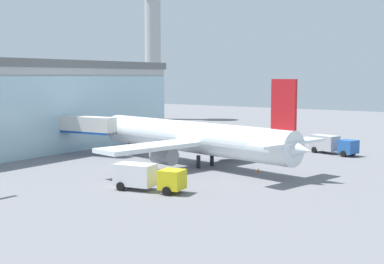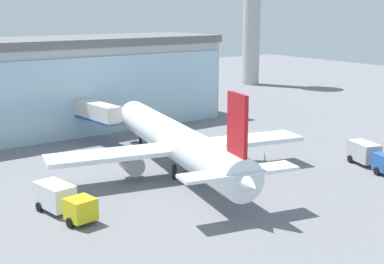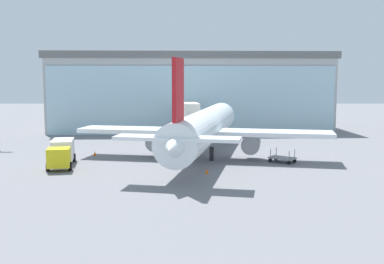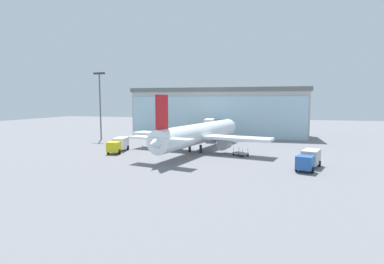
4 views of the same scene
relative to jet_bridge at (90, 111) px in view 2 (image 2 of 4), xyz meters
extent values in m
plane|color=slate|center=(0.26, -24.81, -4.24)|extent=(240.00, 240.00, 0.00)
cube|color=#AFAFAF|center=(0.26, 9.86, 2.10)|extent=(49.48, 16.50, 12.67)
cube|color=#A9CCDB|center=(0.55, 2.42, 1.47)|extent=(47.93, 2.19, 11.41)
cube|color=slate|center=(0.26, 9.86, 9.04)|extent=(50.47, 16.83, 1.20)
cube|color=silver|center=(0.01, -0.10, 0.17)|extent=(3.50, 12.92, 2.40)
cube|color=#194799|center=(0.01, -0.10, -0.88)|extent=(3.54, 12.92, 0.30)
cylinder|color=#4C4C51|center=(-0.48, 4.66, -2.63)|extent=(0.70, 0.70, 3.21)
cylinder|color=#AEAEAE|center=(55.97, 31.87, 13.46)|extent=(4.17, 4.17, 35.39)
cylinder|color=white|center=(2.07, -19.05, -0.63)|extent=(9.98, 32.38, 4.02)
cone|color=white|center=(5.09, -3.24, -0.63)|extent=(4.51, 3.70, 4.02)
cone|color=white|center=(-0.95, -34.86, -0.63)|extent=(4.30, 4.61, 3.62)
cube|color=white|center=(1.77, -20.63, -1.03)|extent=(29.65, 9.64, 0.50)
cube|color=white|center=(-0.76, -33.88, -0.03)|extent=(11.25, 4.42, 0.30)
cube|color=red|center=(-0.67, -33.39, 4.13)|extent=(0.95, 3.21, 5.49)
cylinder|color=gray|center=(-3.62, -19.09, -2.38)|extent=(2.66, 3.54, 2.10)
cylinder|color=gray|center=(7.35, -21.19, -2.38)|extent=(2.66, 3.54, 2.10)
cylinder|color=black|center=(0.40, -21.39, -3.44)|extent=(0.50, 0.50, 1.60)
cylinder|color=black|center=(2.76, -21.84, -3.44)|extent=(0.50, 0.50, 1.60)
cylinder|color=black|center=(4.53, -6.18, -3.44)|extent=(0.40, 0.40, 1.60)
cube|color=yellow|center=(-12.97, -27.54, -2.84)|extent=(2.56, 2.56, 1.90)
cube|color=white|center=(-13.73, -23.41, -2.69)|extent=(2.89, 4.33, 2.20)
cylinder|color=black|center=(-11.89, -27.34, -3.79)|extent=(0.46, 0.94, 0.90)
cylinder|color=black|center=(-14.05, -27.74, -3.79)|extent=(0.46, 0.94, 0.90)
cylinder|color=black|center=(-12.83, -22.23, -3.79)|extent=(0.46, 0.94, 0.90)
cylinder|color=black|center=(-14.99, -22.63, -3.79)|extent=(0.46, 0.94, 0.90)
cube|color=#B2B2B7|center=(22.16, -29.17, -2.69)|extent=(3.27, 4.47, 2.20)
cylinder|color=black|center=(19.89, -32.87, -3.79)|extent=(0.55, 0.95, 0.90)
cylinder|color=black|center=(23.50, -28.53, -3.79)|extent=(0.55, 0.95, 0.90)
cylinder|color=black|center=(21.40, -27.89, -3.79)|extent=(0.55, 0.95, 0.90)
cube|color=gray|center=(10.65, -22.88, -3.72)|extent=(3.20, 2.95, 0.16)
cylinder|color=black|center=(11.98, -22.97, -4.02)|extent=(0.42, 0.36, 0.44)
cylinder|color=gray|center=(11.98, -22.97, -3.19)|extent=(0.08, 0.08, 0.90)
cylinder|color=black|center=(11.12, -24.12, -4.02)|extent=(0.42, 0.36, 0.44)
cylinder|color=gray|center=(11.12, -24.12, -3.19)|extent=(0.08, 0.08, 0.90)
cylinder|color=black|center=(10.18, -21.63, -4.02)|extent=(0.42, 0.36, 0.44)
cylinder|color=gray|center=(10.18, -21.63, -3.19)|extent=(0.08, 0.08, 0.90)
cylinder|color=black|center=(9.32, -22.79, -4.02)|extent=(0.42, 0.36, 0.44)
cylinder|color=gray|center=(9.32, -22.79, -3.19)|extent=(0.08, 0.08, 0.90)
cone|color=orange|center=(2.00, -28.93, -3.96)|extent=(0.36, 0.36, 0.55)
cone|color=orange|center=(-11.30, -18.41, -3.96)|extent=(0.36, 0.36, 0.55)
camera|label=1|loc=(-53.57, -58.88, 7.19)|focal=50.00mm
camera|label=2|loc=(-29.18, -68.59, 13.90)|focal=50.00mm
camera|label=3|loc=(0.53, -72.32, 5.12)|focal=42.00mm
camera|label=4|loc=(17.06, -77.81, 5.83)|focal=28.00mm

